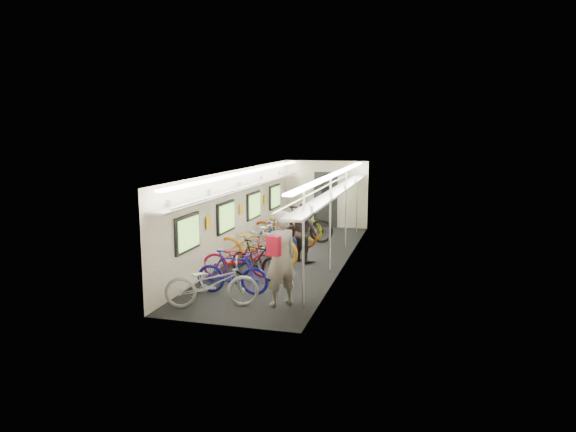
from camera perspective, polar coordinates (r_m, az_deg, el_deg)
The scene contains 15 objects.
train_car_shell at distance 14.43m, azimuth -0.36°, elevation 2.36°, with size 10.00×10.00×10.00m.
bicycle_0 at distance 10.21m, azimuth -8.47°, elevation -7.40°, with size 0.64×1.83×0.96m, color #A5A5AA.
bicycle_1 at distance 10.96m, azimuth -6.21°, elevation -6.22°, with size 0.45×1.58×0.95m, color navy.
bicycle_2 at distance 12.16m, azimuth -5.43°, elevation -4.75°, with size 0.61×1.74×0.91m, color maroon.
bicycle_3 at distance 12.00m, azimuth -3.59°, elevation -4.88°, with size 0.44×1.54×0.93m, color black.
bicycle_4 at distance 13.11m, azimuth -3.58°, elevation -3.17°, with size 0.76×2.18×1.15m, color orange.
bicycle_5 at distance 13.59m, azimuth -1.86°, elevation -3.19°, with size 0.44×1.54×0.93m, color white.
bicycle_6 at distance 13.73m, azimuth -3.19°, elevation -2.76°, with size 0.71×2.04×1.07m, color #A5A6AA.
bicycle_7 at distance 14.23m, azimuth -1.19°, elevation -2.61°, with size 0.44×1.55×0.93m, color navy.
bicycle_8 at distance 15.42m, azimuth -0.44°, elevation -1.31°, with size 0.75×2.14×1.12m, color maroon.
bicycle_9 at distance 15.90m, azimuth 1.63°, elevation -0.95°, with size 0.54×1.92×1.15m, color black.
bicycle_10 at distance 16.46m, azimuth 0.96°, elevation -0.75°, with size 0.70×2.01×1.06m, color #AEBC11.
passenger_near at distance 10.07m, azimuth -0.84°, elevation -4.75°, with size 0.69×0.46×1.90m, color gray.
passenger_mid at distance 13.54m, azimuth 1.89°, elevation -1.81°, with size 0.77×0.60×1.58m, color black.
backpack at distance 9.68m, azimuth -1.60°, elevation -3.34°, with size 0.26×0.14×0.38m, color red.
Camera 1 is at (3.45, -13.10, 3.39)m, focal length 32.00 mm.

